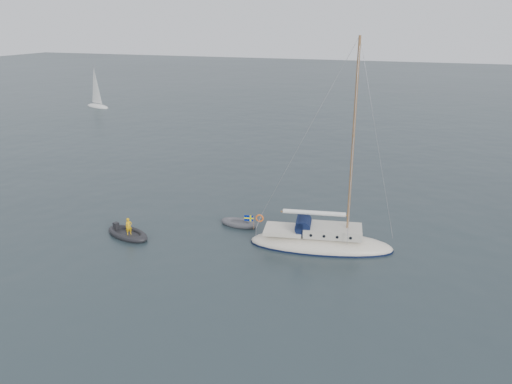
% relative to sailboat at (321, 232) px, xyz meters
% --- Properties ---
extents(ground, '(300.00, 300.00, 0.00)m').
position_rel_sailboat_xyz_m(ground, '(-1.91, -1.05, -1.00)').
color(ground, black).
rests_on(ground, ground).
extents(sailboat, '(9.30, 2.79, 13.24)m').
position_rel_sailboat_xyz_m(sailboat, '(0.00, 0.00, 0.00)').
color(sailboat, beige).
rests_on(sailboat, ground).
extents(dinghy, '(2.66, 1.20, 0.38)m').
position_rel_sailboat_xyz_m(dinghy, '(-6.09, 1.49, -0.83)').
color(dinghy, '#4B4A50').
rests_on(dinghy, ground).
extents(rib, '(3.45, 1.57, 1.33)m').
position_rel_sailboat_xyz_m(rib, '(-12.30, -2.63, -0.79)').
color(rib, black).
rests_on(rib, ground).
extents(distant_yacht_a, '(5.30, 2.83, 7.03)m').
position_rel_sailboat_xyz_m(distant_yacht_a, '(-45.44, 39.37, 2.00)').
color(distant_yacht_a, silver).
rests_on(distant_yacht_a, ground).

